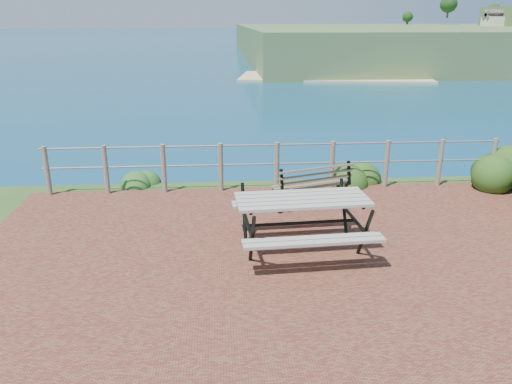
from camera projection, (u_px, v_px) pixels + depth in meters
ground at (302, 265)px, 7.25m from camera, size 10.00×7.00×0.12m
ocean at (220, 27)px, 195.51m from camera, size 1200.00×1200.00×0.00m
safety_railing at (277, 164)px, 10.21m from camera, size 9.40×0.10×1.00m
picnic_table at (302, 218)px, 7.56m from camera, size 2.02×1.71×0.83m
park_bench at (311, 178)px, 9.33m from camera, size 1.55×0.83×0.85m
shrub_right_edge at (500, 187)px, 10.60m from camera, size 1.04×1.04×1.49m
shrub_lip_west at (143, 184)px, 10.81m from camera, size 0.71×0.71×0.42m
shrub_lip_east at (354, 182)px, 10.92m from camera, size 0.87×0.87×0.64m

